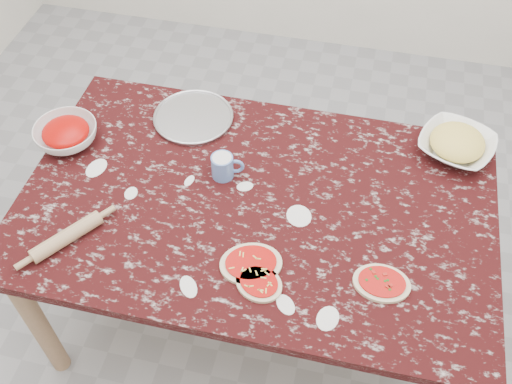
% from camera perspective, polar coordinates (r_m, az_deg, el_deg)
% --- Properties ---
extents(ground, '(4.00, 4.00, 0.00)m').
position_cam_1_polar(ground, '(2.59, 0.00, -11.42)').
color(ground, gray).
extents(worktable, '(1.60, 1.00, 0.75)m').
position_cam_1_polar(worktable, '(2.03, 0.00, -2.41)').
color(worktable, black).
rests_on(worktable, ground).
extents(pizza_tray, '(0.37, 0.37, 0.01)m').
position_cam_1_polar(pizza_tray, '(2.26, -6.15, 7.26)').
color(pizza_tray, '#B2B2B7').
rests_on(pizza_tray, worktable).
extents(sauce_bowl, '(0.24, 0.24, 0.07)m').
position_cam_1_polar(sauce_bowl, '(2.24, -18.08, 5.37)').
color(sauce_bowl, white).
rests_on(sauce_bowl, worktable).
extents(cheese_bowl, '(0.34, 0.34, 0.06)m').
position_cam_1_polar(cheese_bowl, '(2.22, 19.02, 4.31)').
color(cheese_bowl, white).
rests_on(cheese_bowl, worktable).
extents(flour_mug, '(0.11, 0.08, 0.09)m').
position_cam_1_polar(flour_mug, '(2.01, -3.21, 2.54)').
color(flour_mug, '#597DC1').
rests_on(flour_mug, worktable).
extents(pizza_left, '(0.24, 0.21, 0.02)m').
position_cam_1_polar(pizza_left, '(1.81, -0.50, -7.04)').
color(pizza_left, beige).
rests_on(pizza_left, worktable).
extents(pizza_mid, '(0.18, 0.17, 0.02)m').
position_cam_1_polar(pizza_mid, '(1.78, 0.28, -8.94)').
color(pizza_mid, beige).
rests_on(pizza_mid, worktable).
extents(pizza_right, '(0.18, 0.13, 0.02)m').
position_cam_1_polar(pizza_right, '(1.82, 12.21, -8.71)').
color(pizza_right, beige).
rests_on(pizza_right, worktable).
extents(rolling_pin, '(0.18, 0.23, 0.05)m').
position_cam_1_polar(rolling_pin, '(1.95, -18.07, -4.18)').
color(rolling_pin, tan).
rests_on(rolling_pin, worktable).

